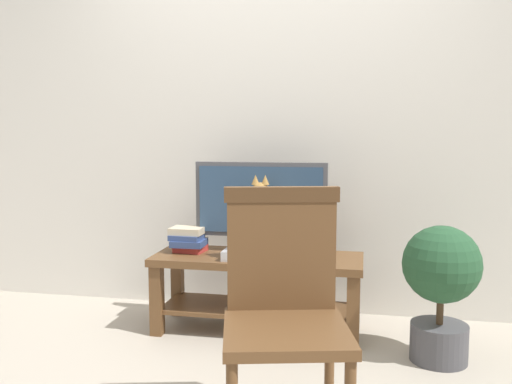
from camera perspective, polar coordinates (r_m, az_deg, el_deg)
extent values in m
plane|color=#ADA393|center=(2.91, -1.49, -17.95)|extent=(12.00, 12.00, 0.00)
cube|color=silver|center=(3.68, 2.06, 9.46)|extent=(7.00, 0.12, 2.80)
cube|color=brown|center=(3.28, 0.17, -7.03)|extent=(1.24, 0.46, 0.04)
cube|color=brown|center=(3.33, -10.31, -11.06)|extent=(0.07, 0.07, 0.42)
cube|color=brown|center=(3.11, 10.10, -12.30)|extent=(0.07, 0.07, 0.42)
cube|color=brown|center=(3.65, -8.18, -9.45)|extent=(0.07, 0.07, 0.42)
cube|color=brown|center=(3.46, 10.23, -10.40)|extent=(0.07, 0.07, 0.42)
cube|color=brown|center=(3.36, 0.17, -12.04)|extent=(1.14, 0.38, 0.02)
cube|color=#4C4C51|center=(3.37, 0.50, -6.04)|extent=(0.29, 0.20, 0.03)
cube|color=#4C4C51|center=(3.36, 0.50, -5.22)|extent=(0.06, 0.04, 0.07)
cube|color=#4C4C51|center=(3.32, 0.51, -0.79)|extent=(0.81, 0.05, 0.45)
cube|color=navy|center=(3.29, 0.41, -0.85)|extent=(0.76, 0.01, 0.40)
sphere|color=#2672F2|center=(3.27, 7.16, -4.74)|extent=(0.01, 0.01, 0.01)
cube|color=#BCBCC1|center=(3.19, 0.59, -6.51)|extent=(0.43, 0.24, 0.06)
cube|color=black|center=(3.07, 0.17, -6.99)|extent=(0.26, 0.01, 0.03)
ellipsoid|color=olive|center=(3.15, 0.59, -3.74)|extent=(0.24, 0.24, 0.26)
ellipsoid|color=olive|center=(3.11, 0.49, -2.37)|extent=(0.20, 0.15, 0.23)
sphere|color=olive|center=(3.08, 0.45, 0.06)|extent=(0.10, 0.10, 0.10)
cone|color=olive|center=(3.08, -0.06, 1.30)|extent=(0.05, 0.05, 0.06)
cone|color=olive|center=(3.07, 0.97, 1.28)|extent=(0.05, 0.05, 0.06)
sphere|color=#B2C64C|center=(3.04, -0.09, 0.12)|extent=(0.02, 0.02, 0.02)
sphere|color=#B2C64C|center=(3.03, 0.67, 0.10)|extent=(0.02, 0.02, 0.02)
cylinder|color=olive|center=(3.08, 1.61, -5.98)|extent=(0.06, 0.19, 0.04)
cylinder|color=brown|center=(2.33, -2.47, -18.33)|extent=(0.04, 0.04, 0.44)
cylinder|color=brown|center=(2.36, 7.66, -18.04)|extent=(0.04, 0.04, 0.44)
cube|color=brown|center=(2.07, 3.15, -14.39)|extent=(0.55, 0.55, 0.04)
cube|color=brown|center=(2.19, 2.68, -5.90)|extent=(0.43, 0.14, 0.49)
cube|color=#4D331C|center=(2.15, 2.71, -0.25)|extent=(0.45, 0.15, 0.06)
cube|color=#B2332D|center=(3.41, -6.84, -5.86)|extent=(0.19, 0.17, 0.04)
cube|color=#33477A|center=(3.39, -7.01, -5.27)|extent=(0.20, 0.18, 0.04)
cube|color=#33477A|center=(3.38, -7.25, -4.67)|extent=(0.19, 0.16, 0.03)
cube|color=beige|center=(3.39, -7.19, -4.03)|extent=(0.20, 0.16, 0.04)
cylinder|color=#47474C|center=(3.11, 18.53, -14.66)|extent=(0.30, 0.30, 0.20)
cylinder|color=#332319|center=(3.08, 18.59, -13.11)|extent=(0.27, 0.27, 0.02)
cylinder|color=#4C3823|center=(3.05, 18.65, -11.52)|extent=(0.04, 0.04, 0.16)
sphere|color=#234C2D|center=(2.99, 18.81, -7.14)|extent=(0.40, 0.40, 0.40)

